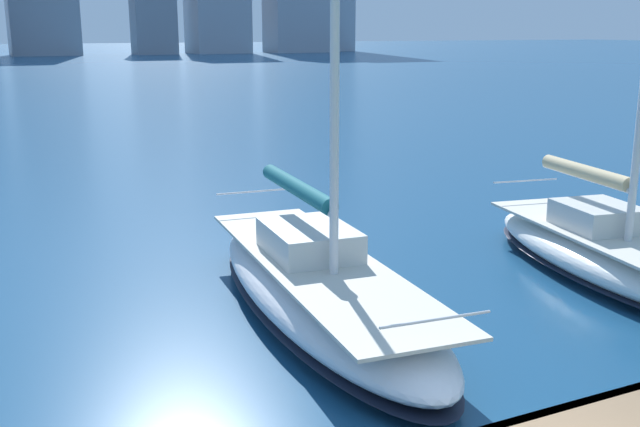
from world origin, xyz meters
The scene contains 2 objects.
sailboat_tan centered at (-7.20, -6.27, 0.60)m, with size 3.78×8.19×10.71m.
sailboat_teal centered at (-0.47, -6.91, 0.65)m, with size 3.37×9.70×12.84m.
Camera 1 is at (5.32, 5.17, 5.31)m, focal length 42.00 mm.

